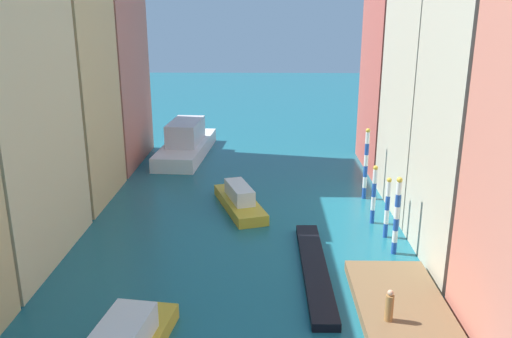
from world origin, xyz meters
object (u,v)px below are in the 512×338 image
object	(u,v)px
mooring_pole_3	(366,163)
motorboat_1	(240,200)
person_on_dock	(389,306)
mooring_pole_0	(397,215)
mooring_pole_2	(374,194)
vaporetto_white	(186,143)
mooring_pole_1	(387,207)
waterfront_dock	(400,305)
gondola_black	(315,269)

from	to	relation	value
mooring_pole_3	motorboat_1	size ratio (longest dim) A/B	0.72
person_on_dock	mooring_pole_3	bearing A→B (deg)	83.55
mooring_pole_0	motorboat_1	size ratio (longest dim) A/B	0.62
mooring_pole_0	mooring_pole_2	distance (m)	4.48
mooring_pole_3	vaporetto_white	distance (m)	18.73
mooring_pole_2	motorboat_1	bearing A→B (deg)	164.99
mooring_pole_3	mooring_pole_2	bearing A→B (deg)	-93.51
mooring_pole_0	mooring_pole_1	world-z (taller)	mooring_pole_0
mooring_pole_1	waterfront_dock	bearing A→B (deg)	-97.29
waterfront_dock	person_on_dock	world-z (taller)	person_on_dock
mooring_pole_1	vaporetto_white	size ratio (longest dim) A/B	0.31
mooring_pole_2	motorboat_1	size ratio (longest dim) A/B	0.53
motorboat_1	mooring_pole_0	bearing A→B (deg)	-36.69
mooring_pole_0	vaporetto_white	distance (m)	25.38
vaporetto_white	gondola_black	world-z (taller)	vaporetto_white
vaporetto_white	gondola_black	xyz separation A→B (m)	(10.14, -22.95, -1.00)
vaporetto_white	motorboat_1	bearing A→B (deg)	-67.44
mooring_pole_0	person_on_dock	bearing A→B (deg)	-104.75
person_on_dock	mooring_pole_1	bearing A→B (deg)	78.59
mooring_pole_0	mooring_pole_2	size ratio (longest dim) A/B	1.17
mooring_pole_3	vaporetto_white	size ratio (longest dim) A/B	0.43
waterfront_dock	mooring_pole_2	distance (m)	10.50
mooring_pole_1	mooring_pole_2	xyz separation A→B (m)	(-0.38, 2.21, 0.05)
mooring_pole_0	gondola_black	xyz separation A→B (m)	(-4.68, -2.39, -2.12)
mooring_pole_0	mooring_pole_1	distance (m)	2.27
person_on_dock	gondola_black	distance (m)	5.91
gondola_black	motorboat_1	world-z (taller)	motorboat_1
waterfront_dock	mooring_pole_1	size ratio (longest dim) A/B	2.05
waterfront_dock	motorboat_1	distance (m)	15.02
person_on_dock	gondola_black	world-z (taller)	person_on_dock
mooring_pole_2	gondola_black	size ratio (longest dim) A/B	0.36
gondola_black	person_on_dock	bearing A→B (deg)	-62.45
gondola_black	motorboat_1	distance (m)	10.19
mooring_pole_1	mooring_pole_3	distance (m)	6.88
waterfront_dock	mooring_pole_2	world-z (taller)	mooring_pole_2
mooring_pole_1	gondola_black	world-z (taller)	mooring_pole_1
mooring_pole_0	mooring_pole_3	size ratio (longest dim) A/B	0.87
mooring_pole_1	mooring_pole_3	size ratio (longest dim) A/B	0.72
gondola_black	mooring_pole_2	bearing A→B (deg)	57.85
waterfront_dock	person_on_dock	xyz separation A→B (m)	(-0.94, -1.66, 0.94)
mooring_pole_2	gondola_black	bearing A→B (deg)	-122.15
mooring_pole_1	motorboat_1	distance (m)	10.25
mooring_pole_0	mooring_pole_3	bearing A→B (deg)	90.68
waterfront_dock	mooring_pole_3	distance (m)	15.19
person_on_dock	vaporetto_white	size ratio (longest dim) A/B	0.12
mooring_pole_3	waterfront_dock	bearing A→B (deg)	-93.61
person_on_dock	mooring_pole_2	world-z (taller)	mooring_pole_2
waterfront_dock	gondola_black	size ratio (longest dim) A/B	0.72
waterfront_dock	mooring_pole_0	xyz separation A→B (m)	(1.05, 5.89, 2.06)
mooring_pole_0	motorboat_1	xyz separation A→B (m)	(-9.10, 6.78, -1.70)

